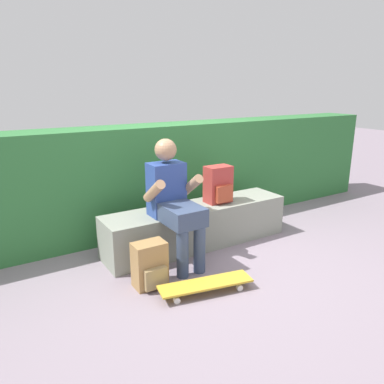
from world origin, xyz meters
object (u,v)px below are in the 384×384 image
object	(u,v)px
bench_main	(198,225)
backpack_on_ground	(150,265)
person_skater	(174,199)
skateboard_near_person	(206,284)
backpack_on_bench	(219,185)

from	to	relation	value
bench_main	backpack_on_ground	bearing A→B (deg)	-147.26
bench_main	person_skater	size ratio (longest dim) A/B	1.72
bench_main	backpack_on_ground	world-z (taller)	bench_main
skateboard_near_person	backpack_on_bench	world-z (taller)	backpack_on_bench
bench_main	backpack_on_bench	size ratio (longest dim) A/B	5.16
bench_main	person_skater	bearing A→B (deg)	-152.15
backpack_on_bench	backpack_on_ground	size ratio (longest dim) A/B	1.00
person_skater	skateboard_near_person	bearing A→B (deg)	-95.47
skateboard_near_person	backpack_on_bench	size ratio (longest dim) A/B	2.06
person_skater	backpack_on_ground	xyz separation A→B (m)	(-0.41, -0.31, -0.45)
bench_main	skateboard_near_person	world-z (taller)	bench_main
backpack_on_ground	person_skater	bearing A→B (deg)	37.14
backpack_on_bench	bench_main	bearing A→B (deg)	177.94
skateboard_near_person	backpack_on_bench	xyz separation A→B (m)	(0.73, 0.86, 0.57)
backpack_on_ground	backpack_on_bench	bearing A→B (deg)	25.55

